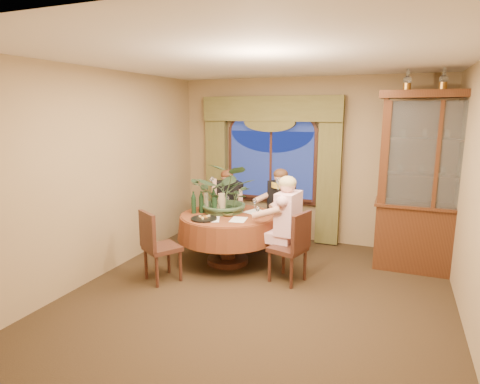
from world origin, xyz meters
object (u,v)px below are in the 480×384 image
at_px(oil_lamp_center, 444,77).
at_px(wine_bottle_4, 194,202).
at_px(chair_back, 227,216).
at_px(wine_bottle_0, 214,198).
at_px(wine_bottle_3, 215,204).
at_px(wine_bottle_1, 206,200).
at_px(olive_bowl, 228,214).
at_px(centerpiece_plant, 227,170).
at_px(chair_front_left, 162,246).
at_px(person_scarf, 281,210).
at_px(person_pink, 288,226).
at_px(person_back, 227,206).
at_px(stoneware_vase, 222,203).
at_px(dining_table, 228,239).
at_px(wine_bottle_2, 201,202).
at_px(oil_lamp_left, 408,78).
at_px(china_cabinet, 433,184).
at_px(chair_right, 288,247).
at_px(chair_back_right, 278,222).

relative_size(oil_lamp_center, wine_bottle_4, 1.03).
relative_size(chair_back, wine_bottle_0, 2.91).
bearing_deg(wine_bottle_3, oil_lamp_center, 17.16).
relative_size(oil_lamp_center, wine_bottle_1, 1.03).
bearing_deg(olive_bowl, wine_bottle_4, -175.55).
height_order(centerpiece_plant, wine_bottle_0, centerpiece_plant).
bearing_deg(chair_front_left, wine_bottle_4, 116.71).
xyz_separation_m(chair_front_left, person_scarf, (1.14, 1.74, 0.20)).
height_order(person_pink, person_back, person_pink).
bearing_deg(olive_bowl, stoneware_vase, 132.83).
distance_m(dining_table, wine_bottle_1, 0.69).
distance_m(person_back, wine_bottle_2, 1.04).
height_order(stoneware_vase, wine_bottle_3, wine_bottle_3).
distance_m(oil_lamp_center, centerpiece_plant, 3.18).
height_order(oil_lamp_center, stoneware_vase, oil_lamp_center).
distance_m(wine_bottle_3, wine_bottle_4, 0.33).
xyz_separation_m(oil_lamp_left, centerpiece_plant, (-2.40, -0.63, -1.30)).
relative_size(chair_back, wine_bottle_3, 2.91).
bearing_deg(person_back, oil_lamp_left, 153.12).
xyz_separation_m(chair_back, wine_bottle_3, (0.24, -0.97, 0.44)).
bearing_deg(person_pink, oil_lamp_center, -57.06).
height_order(person_scarf, wine_bottle_2, person_scarf).
bearing_deg(oil_lamp_left, chair_back, 178.52).
height_order(person_back, centerpiece_plant, centerpiece_plant).
bearing_deg(person_scarf, china_cabinet, -146.68).
xyz_separation_m(wine_bottle_0, wine_bottle_1, (-0.07, -0.12, 0.00)).
bearing_deg(person_scarf, oil_lamp_center, -146.68).
distance_m(stoneware_vase, wine_bottle_2, 0.31).
distance_m(chair_right, stoneware_vase, 1.30).
bearing_deg(wine_bottle_4, person_pink, 0.84).
height_order(chair_right, person_scarf, person_scarf).
distance_m(olive_bowl, wine_bottle_3, 0.25).
height_order(chair_right, wine_bottle_2, wine_bottle_2).
distance_m(dining_table, chair_front_left, 1.06).
bearing_deg(wine_bottle_3, person_pink, -0.09).
height_order(chair_front_left, person_back, person_back).
height_order(oil_lamp_left, chair_back, oil_lamp_left).
distance_m(wine_bottle_1, wine_bottle_3, 0.33).
bearing_deg(person_scarf, centerpiece_plant, 80.34).
distance_m(chair_front_left, wine_bottle_1, 1.12).
xyz_separation_m(chair_back_right, centerpiece_plant, (-0.61, -0.65, 0.91)).
bearing_deg(chair_back_right, person_pink, 147.48).
bearing_deg(wine_bottle_4, chair_back_right, 42.60).
bearing_deg(chair_right, wine_bottle_1, 90.31).
relative_size(chair_back_right, person_back, 0.76).
distance_m(wine_bottle_2, wine_bottle_3, 0.25).
relative_size(oil_lamp_left, wine_bottle_0, 1.03).
bearing_deg(chair_right, oil_lamp_left, -32.37).
bearing_deg(wine_bottle_4, dining_table, 14.72).
height_order(wine_bottle_0, wine_bottle_2, same).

